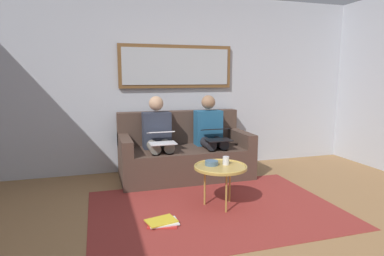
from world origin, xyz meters
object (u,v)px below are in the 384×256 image
at_px(cup, 226,161).
at_px(person_left, 210,133).
at_px(framed_mirror, 176,67).
at_px(laptop_white, 162,137).
at_px(magazine_stack, 162,222).
at_px(laptop_black, 217,134).
at_px(couch, 184,154).
at_px(person_right, 158,136).
at_px(coffee_table, 221,167).
at_px(bowl, 211,163).

relative_size(cup, person_left, 0.08).
bearing_deg(framed_mirror, laptop_white, 61.58).
bearing_deg(magazine_stack, person_left, -125.20).
height_order(framed_mirror, laptop_black, framed_mirror).
xyz_separation_m(framed_mirror, cup, (-0.16, 1.57, -1.05)).
bearing_deg(laptop_black, person_left, -90.00).
bearing_deg(cup, couch, -82.29).
relative_size(person_left, laptop_black, 3.05).
bearing_deg(person_right, coffee_table, 111.83).
relative_size(framed_mirror, person_right, 1.49).
bearing_deg(framed_mirror, couch, 90.00).
relative_size(bowl, person_right, 0.13).
distance_m(couch, coffee_table, 1.23).
distance_m(framed_mirror, coffee_table, 1.95).
distance_m(couch, cup, 1.20).
distance_m(bowl, person_left, 1.16).
bearing_deg(cup, framed_mirror, -84.19).
relative_size(framed_mirror, magazine_stack, 5.11).
bearing_deg(framed_mirror, person_left, 129.66).
relative_size(couch, person_right, 1.58).
relative_size(cup, laptop_black, 0.24).
height_order(coffee_table, cup, cup).
relative_size(couch, laptop_black, 4.80).
xyz_separation_m(cup, magazine_stack, (0.77, 0.29, -0.48)).
bearing_deg(laptop_black, cup, 75.80).
relative_size(person_left, laptop_white, 3.13).
bearing_deg(bowl, magazine_stack, 27.19).
xyz_separation_m(bowl, person_left, (-0.38, -1.09, 0.13)).
bearing_deg(laptop_black, person_right, -17.69).
height_order(bowl, magazine_stack, bowl).
bearing_deg(magazine_stack, framed_mirror, -108.15).
bearing_deg(coffee_table, laptop_black, -108.15).
relative_size(couch, framed_mirror, 1.05).
xyz_separation_m(couch, person_right, (0.38, 0.07, 0.30)).
distance_m(couch, magazine_stack, 1.62).
bearing_deg(couch, magazine_stack, 67.47).
xyz_separation_m(framed_mirror, coffee_table, (-0.08, 1.61, -1.11)).
height_order(couch, framed_mirror, framed_mirror).
relative_size(couch, person_left, 1.58).
bearing_deg(framed_mirror, cup, 95.81).
distance_m(couch, framed_mirror, 1.30).
relative_size(couch, bowl, 12.46).
distance_m(framed_mirror, person_left, 1.11).
bearing_deg(person_right, person_left, 180.00).
xyz_separation_m(framed_mirror, magazine_stack, (0.61, 1.86, -1.53)).
distance_m(framed_mirror, laptop_black, 1.21).
relative_size(person_right, laptop_white, 3.13).
relative_size(cup, laptop_white, 0.25).
relative_size(person_left, magazine_stack, 3.42).
xyz_separation_m(laptop_white, magazine_stack, (0.23, 1.16, -0.61)).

